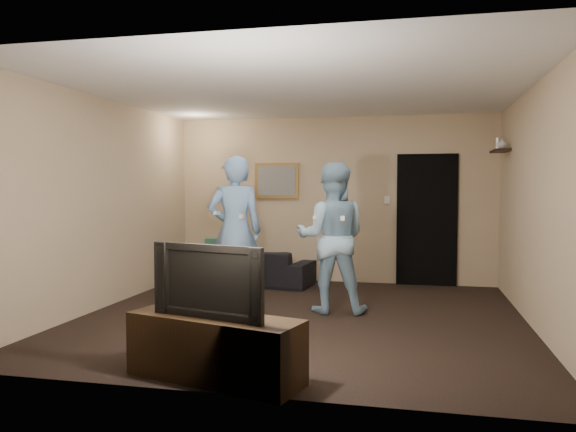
% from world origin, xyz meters
% --- Properties ---
extents(ground, '(5.00, 5.00, 0.00)m').
position_xyz_m(ground, '(0.00, 0.00, 0.00)').
color(ground, black).
rests_on(ground, ground).
extents(ceiling, '(5.00, 5.00, 0.04)m').
position_xyz_m(ceiling, '(0.00, 0.00, 2.60)').
color(ceiling, silver).
rests_on(ceiling, wall_back).
extents(wall_back, '(5.00, 0.04, 2.60)m').
position_xyz_m(wall_back, '(0.00, 2.50, 1.30)').
color(wall_back, tan).
rests_on(wall_back, ground).
extents(wall_front, '(5.00, 0.04, 2.60)m').
position_xyz_m(wall_front, '(0.00, -2.50, 1.30)').
color(wall_front, tan).
rests_on(wall_front, ground).
extents(wall_left, '(0.04, 5.00, 2.60)m').
position_xyz_m(wall_left, '(-2.50, 0.00, 1.30)').
color(wall_left, tan).
rests_on(wall_left, ground).
extents(wall_right, '(0.04, 5.00, 2.60)m').
position_xyz_m(wall_right, '(2.50, 0.00, 1.30)').
color(wall_right, tan).
rests_on(wall_right, ground).
extents(sofa, '(1.92, 0.92, 0.54)m').
position_xyz_m(sofa, '(-1.16, 1.95, 0.27)').
color(sofa, black).
rests_on(sofa, ground).
extents(throw_pillow, '(0.45, 0.19, 0.44)m').
position_xyz_m(throw_pillow, '(-1.69, 1.95, 0.48)').
color(throw_pillow, '#1B533F').
rests_on(throw_pillow, sofa).
extents(painting_frame, '(0.72, 0.05, 0.57)m').
position_xyz_m(painting_frame, '(-0.90, 2.48, 1.60)').
color(painting_frame, olive).
rests_on(painting_frame, wall_back).
extents(painting_canvas, '(0.62, 0.01, 0.47)m').
position_xyz_m(painting_canvas, '(-0.90, 2.45, 1.60)').
color(painting_canvas, slate).
rests_on(painting_canvas, painting_frame).
extents(doorway, '(0.90, 0.06, 2.00)m').
position_xyz_m(doorway, '(1.45, 2.47, 1.00)').
color(doorway, black).
rests_on(doorway, ground).
extents(light_switch, '(0.08, 0.02, 0.12)m').
position_xyz_m(light_switch, '(0.85, 2.48, 1.30)').
color(light_switch, silver).
rests_on(light_switch, wall_back).
extents(wall_shelf, '(0.20, 0.60, 0.03)m').
position_xyz_m(wall_shelf, '(2.39, 1.80, 1.99)').
color(wall_shelf, black).
rests_on(wall_shelf, wall_right).
extents(shelf_vase, '(0.16, 0.16, 0.15)m').
position_xyz_m(shelf_vase, '(2.39, 1.62, 2.08)').
color(shelf_vase, silver).
rests_on(shelf_vase, wall_shelf).
extents(shelf_figurine, '(0.06, 0.06, 0.18)m').
position_xyz_m(shelf_figurine, '(2.39, 2.01, 2.09)').
color(shelf_figurine, silver).
rests_on(shelf_figurine, wall_shelf).
extents(tv_console, '(1.48, 0.81, 0.50)m').
position_xyz_m(tv_console, '(-0.24, -2.22, 0.25)').
color(tv_console, black).
rests_on(tv_console, ground).
extents(television, '(0.98, 0.38, 0.57)m').
position_xyz_m(television, '(-0.24, -2.22, 0.78)').
color(television, black).
rests_on(television, tv_console).
extents(wii_player_left, '(0.80, 0.66, 1.89)m').
position_xyz_m(wii_player_left, '(-0.95, 0.45, 0.94)').
color(wii_player_left, '#7EA9DA').
rests_on(wii_player_left, ground).
extents(wii_player_right, '(0.93, 0.75, 1.79)m').
position_xyz_m(wii_player_right, '(0.30, 0.34, 0.90)').
color(wii_player_right, '#8FB7D1').
rests_on(wii_player_right, ground).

